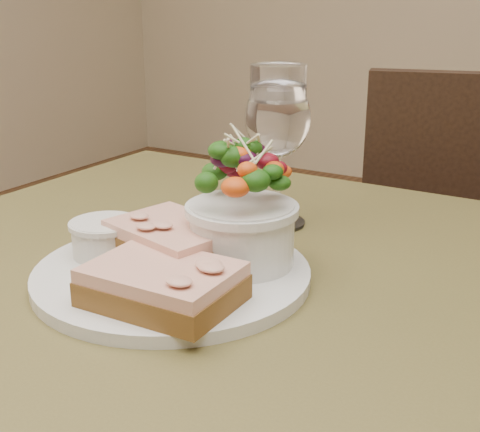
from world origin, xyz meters
The scene contains 9 objects.
cafe_table centered at (0.00, 0.00, 0.65)m, with size 0.80×0.80×0.75m.
chair_far centered at (0.12, 0.73, 0.29)m, with size 0.52×0.52×0.90m.
dinner_plate centered at (-0.03, -0.02, 0.76)m, with size 0.27×0.27×0.01m, color silver.
sandwich_front centered at (0.01, -0.08, 0.78)m, with size 0.13×0.10×0.03m.
sandwich_back centered at (-0.04, -0.01, 0.79)m, with size 0.14×0.12×0.03m.
ramekin centered at (-0.11, -0.03, 0.78)m, with size 0.07×0.07×0.04m.
salad_bowl centered at (0.02, 0.03, 0.82)m, with size 0.10×0.10×0.13m.
garnish centered at (-0.10, 0.06, 0.77)m, with size 0.05×0.04×0.02m.
wine_glass centered at (-0.02, 0.18, 0.87)m, with size 0.08×0.08×0.18m.
Camera 1 is at (0.33, -0.50, 1.02)m, focal length 50.00 mm.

